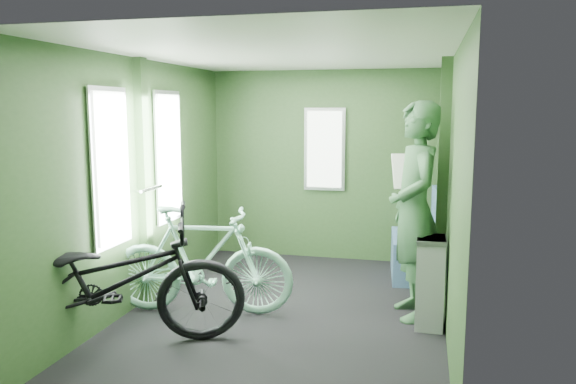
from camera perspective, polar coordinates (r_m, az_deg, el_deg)
name	(u,v)px	position (r m, az deg, el deg)	size (l,w,h in m)	color
room	(282,155)	(4.94, -0.59, 3.77)	(4.00, 4.02, 2.31)	black
bicycle_black	(115,348)	(4.72, -17.19, -14.86)	(0.71, 2.04, 1.07)	black
bicycle_mint	(202,314)	(5.25, -8.76, -12.15)	(0.47, 1.66, 1.00)	#9BE7C7
passenger	(415,211)	(5.02, 12.75, -1.89)	(0.63, 0.81, 1.91)	#325C36
waste_box	(430,282)	(4.94, 14.21, -8.88)	(0.23, 0.32, 0.78)	gray
bench_seat	(418,251)	(6.37, 13.07, -5.87)	(0.58, 0.95, 0.97)	navy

